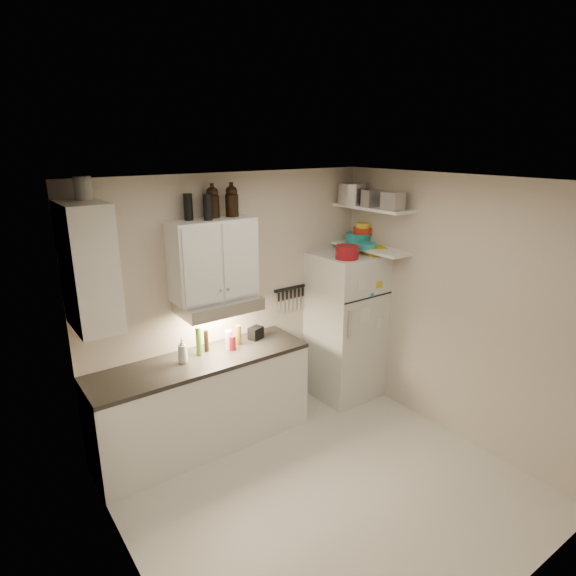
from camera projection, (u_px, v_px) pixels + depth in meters
floor at (325, 489)px, 4.17m from camera, size 3.20×3.00×0.02m
ceiling at (334, 181)px, 3.40m from camera, size 3.20×3.00×0.02m
back_wall at (234, 301)px, 4.95m from camera, size 3.20×0.02×2.60m
left_wall at (124, 417)px, 2.88m from camera, size 0.02×3.00×2.60m
right_wall at (455, 311)px, 4.68m from camera, size 0.02×3.00×2.60m
base_cabinet at (203, 404)px, 4.66m from camera, size 2.10×0.60×0.88m
countertop at (200, 361)px, 4.52m from camera, size 2.10×0.62×0.04m
upper_cabinet at (213, 259)px, 4.49m from camera, size 0.80×0.33×0.75m
side_cabinet at (89, 267)px, 3.72m from camera, size 0.33×0.55×1.00m
range_hood at (218, 305)px, 4.57m from camera, size 0.76×0.46×0.12m
fridge at (345, 326)px, 5.51m from camera, size 0.70×0.68×1.70m
shelf_hi at (372, 208)px, 5.12m from camera, size 0.30×0.95×0.03m
shelf_lo at (370, 248)px, 5.25m from camera, size 0.30×0.95×0.03m
knife_strip at (290, 288)px, 5.32m from camera, size 0.42×0.02×0.03m
dutch_oven at (347, 252)px, 5.02m from camera, size 0.26×0.26×0.14m
book_stack at (374, 250)px, 5.23m from camera, size 0.29×0.31×0.09m
spice_jar at (357, 249)px, 5.28m from camera, size 0.07×0.07×0.09m
stock_pot at (352, 194)px, 5.28m from camera, size 0.38×0.38×0.22m
tin_a at (372, 198)px, 5.06m from camera, size 0.21×0.19×0.18m
tin_b at (393, 201)px, 4.82m from camera, size 0.19×0.19×0.18m
bowl_teal at (358, 238)px, 5.45m from camera, size 0.27×0.27×0.11m
bowl_orange at (363, 230)px, 5.43m from camera, size 0.21×0.21×0.06m
bowl_yellow at (363, 225)px, 5.42m from camera, size 0.17×0.17×0.05m
plates at (367, 245)px, 5.18m from camera, size 0.28×0.28×0.05m
growler_a at (213, 202)px, 4.42m from camera, size 0.13×0.13×0.29m
growler_b at (232, 201)px, 4.48m from camera, size 0.14×0.14×0.30m
thermos_a at (208, 207)px, 4.28m from camera, size 0.09×0.09×0.23m
thermos_b at (188, 207)px, 4.28m from camera, size 0.11×0.11×0.24m
side_jar at (83, 188)px, 3.65m from camera, size 0.14×0.14×0.18m
soap_bottle at (182, 349)px, 4.41m from camera, size 0.12×0.12×0.27m
pepper_mill at (238, 335)px, 4.81m from camera, size 0.08×0.08×0.20m
oil_bottle at (199, 341)px, 4.56m from camera, size 0.07×0.07×0.28m
vinegar_bottle at (206, 341)px, 4.65m from camera, size 0.05×0.05×0.22m
clear_bottle at (229, 340)px, 4.70m from camera, size 0.08×0.08×0.20m
red_jar at (232, 343)px, 4.70m from camera, size 0.09×0.09×0.14m
caddy at (256, 333)px, 4.96m from camera, size 0.17×0.14×0.13m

